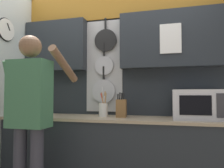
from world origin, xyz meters
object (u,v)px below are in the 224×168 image
at_px(utensil_crock, 103,109).
at_px(person, 30,108).
at_px(microwave, 199,104).
at_px(knife_block, 121,108).

xyz_separation_m(utensil_crock, person, (-0.54, -0.62, 0.04)).
bearing_deg(utensil_crock, person, -130.70).
relative_size(microwave, knife_block, 1.90).
xyz_separation_m(microwave, knife_block, (-0.83, 0.00, -0.05)).
bearing_deg(microwave, utensil_crock, 179.85).
bearing_deg(microwave, knife_block, 179.95).
height_order(knife_block, utensil_crock, utensil_crock).
relative_size(knife_block, utensil_crock, 0.80).
bearing_deg(utensil_crock, knife_block, -0.50).
bearing_deg(microwave, person, -158.50).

